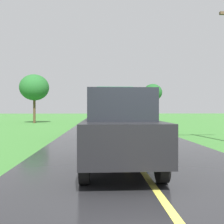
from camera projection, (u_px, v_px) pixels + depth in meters
name	position (u px, v px, depth m)	size (l,w,h in m)	color
ground_plane	(169.00, 214.00, 3.63)	(200.00, 200.00, 0.00)	#3D7A33
road_surface	(169.00, 212.00, 3.63)	(6.40, 120.00, 0.08)	#232326
centre_line	(169.00, 209.00, 3.63)	(0.14, 108.00, 0.01)	#E0D64C
banana_truck_near	(116.00, 111.00, 14.07)	(2.38, 5.82, 2.80)	#2D2D30
roadside_tree_near_left	(34.00, 88.00, 28.71)	(3.36, 3.36, 5.66)	#4C3823
roadside_tree_mid_right	(153.00, 93.00, 32.03)	(2.42, 2.42, 4.90)	#4C3823
following_car	(119.00, 129.00, 6.11)	(1.74, 4.10, 1.92)	black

